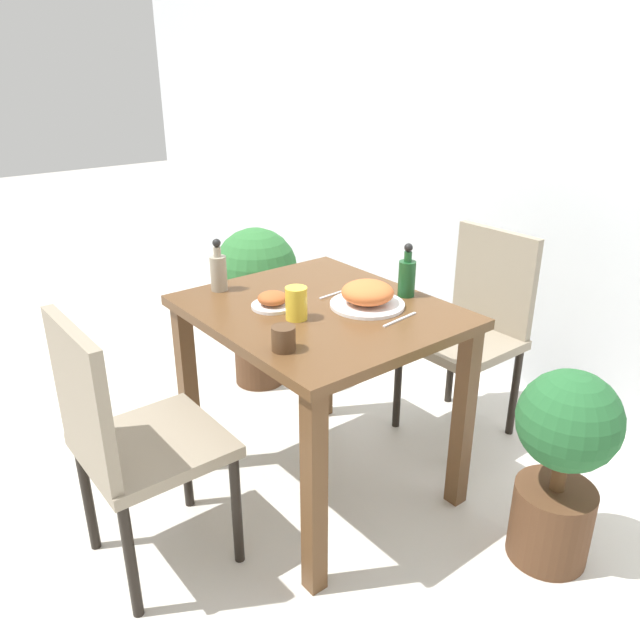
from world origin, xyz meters
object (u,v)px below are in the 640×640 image
at_px(potted_plant_right, 562,459).
at_px(condiment_bottle, 407,276).
at_px(sauce_bottle, 218,271).
at_px(food_plate, 367,295).
at_px(drink_cup, 284,338).
at_px(chair_far, 474,322).
at_px(chair_near, 127,435).
at_px(juice_glass, 296,303).
at_px(side_plate, 273,301).
at_px(potted_plant_left, 257,289).

bearing_deg(potted_plant_right, condiment_bottle, -175.96).
distance_m(sauce_bottle, potted_plant_right, 1.35).
distance_m(food_plate, drink_cup, 0.45).
xyz_separation_m(chair_far, condiment_bottle, (0.04, -0.47, 0.32)).
distance_m(food_plate, condiment_bottle, 0.19).
xyz_separation_m(chair_near, juice_glass, (0.06, 0.60, 0.30)).
distance_m(chair_near, juice_glass, 0.67).
bearing_deg(sauce_bottle, potted_plant_right, 25.80).
relative_size(drink_cup, condiment_bottle, 0.38).
height_order(condiment_bottle, potted_plant_right, condiment_bottle).
xyz_separation_m(side_plate, potted_plant_left, (-0.76, 0.41, -0.27)).
bearing_deg(sauce_bottle, side_plate, 12.22).
distance_m(drink_cup, condiment_bottle, 0.63).
height_order(chair_near, food_plate, chair_near).
distance_m(side_plate, condiment_bottle, 0.50).
distance_m(side_plate, juice_glass, 0.14).
relative_size(chair_near, condiment_bottle, 4.52).
xyz_separation_m(food_plate, sauce_bottle, (-0.47, -0.33, 0.04)).
relative_size(drink_cup, potted_plant_left, 0.09).
bearing_deg(side_plate, chair_far, 79.63).
xyz_separation_m(food_plate, side_plate, (-0.20, -0.27, -0.02)).
height_order(side_plate, potted_plant_left, same).
xyz_separation_m(condiment_bottle, potted_plant_right, (0.67, 0.05, -0.44)).
bearing_deg(condiment_bottle, side_plate, -114.75).
bearing_deg(sauce_bottle, drink_cup, -10.80).
relative_size(side_plate, condiment_bottle, 0.76).
bearing_deg(chair_near, chair_far, -93.56).
xyz_separation_m(chair_far, juice_glass, (-0.04, -0.92, 0.30)).
xyz_separation_m(food_plate, potted_plant_left, (-0.96, 0.15, -0.29)).
height_order(food_plate, drink_cup, food_plate).
distance_m(food_plate, potted_plant_left, 1.01).
relative_size(food_plate, condiment_bottle, 1.33).
xyz_separation_m(side_plate, sauce_bottle, (-0.27, -0.06, 0.05)).
xyz_separation_m(potted_plant_left, potted_plant_right, (1.64, 0.08, -0.12)).
distance_m(food_plate, sauce_bottle, 0.57).
bearing_deg(potted_plant_right, chair_near, -126.38).
bearing_deg(drink_cup, food_plate, 103.94).
bearing_deg(food_plate, drink_cup, -76.06).
height_order(side_plate, potted_plant_right, side_plate).
bearing_deg(chair_near, food_plate, -98.02).
bearing_deg(side_plate, drink_cup, -28.93).
xyz_separation_m(chair_far, sauce_bottle, (-0.44, -0.98, 0.32)).
bearing_deg(chair_near, potted_plant_left, -50.36).
bearing_deg(food_plate, potted_plant_left, 171.31).
xyz_separation_m(juice_glass, condiment_bottle, (0.07, 0.44, 0.02)).
xyz_separation_m(drink_cup, condiment_bottle, (-0.10, 0.62, 0.04)).
distance_m(food_plate, potted_plant_right, 0.83).
relative_size(sauce_bottle, potted_plant_right, 0.29).
bearing_deg(chair_near, juice_glass, -95.63).
bearing_deg(sauce_bottle, potted_plant_left, 136.10).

